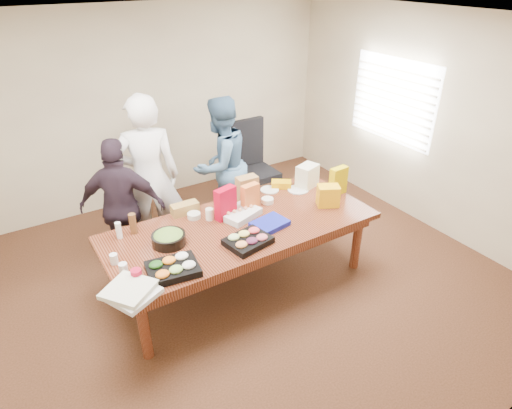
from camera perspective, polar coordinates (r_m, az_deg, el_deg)
floor at (r=4.95m, az=-1.81°, el=-10.13°), size 5.50×5.00×0.02m
ceiling at (r=3.85m, az=-2.49°, el=22.97°), size 5.50×5.00×0.02m
wall_back at (r=6.38m, az=-13.73°, el=12.22°), size 5.50×0.04×2.70m
wall_front at (r=2.73m, az=26.44°, el=-15.24°), size 5.50×0.04×2.70m
wall_right at (r=5.99m, az=21.66°, el=9.89°), size 0.04×5.00×2.70m
window_panel at (r=6.28m, az=17.43°, el=12.88°), size 0.03×1.40×1.10m
window_blinds at (r=6.25m, az=17.18°, el=12.85°), size 0.04×1.36×1.00m
conference_table at (r=4.72m, az=-1.88°, el=-6.51°), size 2.80×1.20×0.75m
office_chair at (r=6.04m, az=-0.01°, el=4.51°), size 0.62×0.62×1.21m
person_center at (r=5.09m, az=-13.87°, el=3.32°), size 0.81×0.63×1.95m
person_right at (r=5.56m, az=-4.61°, el=5.17°), size 1.01×0.89×1.74m
person_left at (r=4.97m, az=-17.05°, el=-0.30°), size 0.99×0.79×1.57m
veggie_tray at (r=3.91m, az=-10.82°, el=-8.29°), size 0.48×0.40×0.07m
fruit_tray at (r=4.19m, az=-1.07°, el=-4.80°), size 0.46×0.39×0.06m
sheet_cake at (r=4.63m, az=-2.11°, el=-1.19°), size 0.47×0.41×0.07m
salad_bowl at (r=4.27m, az=-11.34°, el=-4.46°), size 0.40×0.40×0.11m
chip_bag_blue at (r=4.47m, az=1.80°, el=-2.54°), size 0.39×0.32×0.05m
chip_bag_red at (r=4.55m, az=-4.00°, el=0.18°), size 0.25×0.15×0.35m
chip_bag_yellow at (r=5.12m, az=10.70°, el=3.06°), size 0.23×0.10×0.33m
chip_bag_orange at (r=4.69m, az=-0.78°, el=0.93°), size 0.21×0.11×0.31m
mayo_jar at (r=4.59m, az=-6.11°, el=-1.27°), size 0.08×0.08×0.13m
mustard_bottle at (r=5.00m, az=-1.32°, el=1.82°), size 0.07×0.07×0.16m
dressing_bottle at (r=4.48m, az=-15.80°, el=-2.42°), size 0.07×0.07×0.22m
ranch_bottle at (r=4.46m, az=-17.51°, el=-3.24°), size 0.06×0.06×0.17m
banana_bunch at (r=5.24m, az=3.32°, el=2.67°), size 0.27×0.25×0.08m
bread_loaf at (r=4.74m, az=-9.29°, el=-0.52°), size 0.30×0.13×0.12m
kraft_bag at (r=4.87m, az=-1.18°, el=2.00°), size 0.24×0.14×0.31m
red_cup at (r=3.85m, az=-15.34°, el=-8.98°), size 0.11×0.11×0.12m
clear_cup_a at (r=3.98m, az=-16.96°, el=-8.03°), size 0.08×0.08×0.10m
clear_cup_b at (r=4.13m, az=-18.09°, el=-6.78°), size 0.08×0.08×0.10m
pizza_box_lower at (r=3.74m, az=-15.79°, el=-11.22°), size 0.47×0.47×0.04m
pizza_box_upper at (r=3.73m, az=-16.30°, el=-10.62°), size 0.50×0.50×0.04m
plate_a at (r=5.20m, az=5.52°, el=1.93°), size 0.26×0.26×0.01m
plate_b at (r=5.17m, az=1.79°, el=1.92°), size 0.25×0.25×0.01m
dip_bowl_a at (r=4.90m, az=1.51°, el=0.52°), size 0.15×0.15×0.05m
dip_bowl_b at (r=4.65m, az=-8.12°, el=-1.44°), size 0.17×0.17×0.06m
grocery_bag_white at (r=5.25m, az=6.72°, el=3.73°), size 0.30×0.25×0.27m
grocery_bag_yellow at (r=4.87m, az=9.41°, el=1.15°), size 0.28×0.25×0.24m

